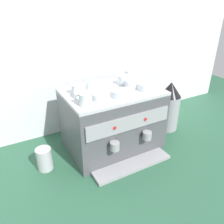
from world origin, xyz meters
TOP-DOWN VIEW (x-y plane):
  - ground_plane at (0.00, 0.00)m, footprint 4.00×4.00m
  - tiled_backsplash_wall at (0.00, 0.37)m, footprint 2.80×0.03m
  - espresso_machine at (0.00, -0.00)m, footprint 0.60×0.52m
  - ceramic_cup_0 at (-0.23, -0.12)m, footprint 0.08×0.09m
  - ceramic_cup_1 at (0.13, 0.05)m, footprint 0.08×0.11m
  - ceramic_cup_2 at (0.11, -0.04)m, footprint 0.07×0.10m
  - ceramic_cup_3 at (-0.21, 0.04)m, footprint 0.09×0.10m
  - ceramic_cup_4 at (-0.13, 0.03)m, footprint 0.10×0.06m
  - ceramic_cup_5 at (0.20, 0.11)m, footprint 0.09×0.08m
  - ceramic_bowl_0 at (0.00, -0.11)m, footprint 0.11×0.11m
  - ceramic_bowl_1 at (-0.03, 0.10)m, footprint 0.10×0.10m
  - ceramic_bowl_2 at (0.20, -0.09)m, footprint 0.12×0.12m
  - ceramic_bowl_3 at (-0.12, -0.10)m, footprint 0.10×0.10m
  - coffee_grinder at (0.50, 0.00)m, footprint 0.16×0.16m
  - milk_pitcher at (-0.47, -0.02)m, footprint 0.09×0.09m

SIDE VIEW (x-z plane):
  - ground_plane at x=0.00m, z-range 0.00..0.00m
  - milk_pitcher at x=-0.47m, z-range 0.00..0.14m
  - coffee_grinder at x=0.50m, z-range 0.00..0.38m
  - espresso_machine at x=0.00m, z-range 0.00..0.41m
  - ceramic_bowl_1 at x=-0.03m, z-range 0.41..0.44m
  - ceramic_bowl_3 at x=-0.12m, z-range 0.41..0.45m
  - ceramic_bowl_0 at x=0.00m, z-range 0.41..0.45m
  - ceramic_bowl_2 at x=0.20m, z-range 0.41..0.45m
  - ceramic_cup_2 at x=0.11m, z-range 0.41..0.47m
  - ceramic_cup_1 at x=0.13m, z-range 0.41..0.47m
  - ceramic_cup_3 at x=-0.21m, z-range 0.41..0.47m
  - ceramic_cup_0 at x=-0.23m, z-range 0.41..0.48m
  - ceramic_cup_4 at x=-0.13m, z-range 0.41..0.48m
  - ceramic_cup_5 at x=0.20m, z-range 0.41..0.49m
  - tiled_backsplash_wall at x=0.00m, z-range 0.00..1.06m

